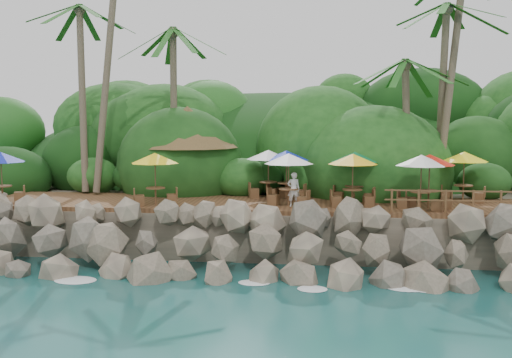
# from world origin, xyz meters

# --- Properties ---
(ground) EXTENTS (140.00, 140.00, 0.00)m
(ground) POSITION_xyz_m (0.00, 0.00, 0.00)
(ground) COLOR #19514F
(ground) RESTS_ON ground
(land_base) EXTENTS (32.00, 25.20, 2.10)m
(land_base) POSITION_xyz_m (0.00, 16.00, 1.05)
(land_base) COLOR gray
(land_base) RESTS_ON ground
(jungle_hill) EXTENTS (44.80, 28.00, 15.40)m
(jungle_hill) POSITION_xyz_m (0.00, 23.50, 0.00)
(jungle_hill) COLOR #143811
(jungle_hill) RESTS_ON ground
(seawall) EXTENTS (29.00, 4.00, 2.30)m
(seawall) POSITION_xyz_m (0.00, 2.00, 1.15)
(seawall) COLOR gray
(seawall) RESTS_ON ground
(terrace) EXTENTS (26.00, 5.00, 0.20)m
(terrace) POSITION_xyz_m (0.00, 6.00, 2.20)
(terrace) COLOR brown
(terrace) RESTS_ON land_base
(jungle_foliage) EXTENTS (44.00, 16.00, 12.00)m
(jungle_foliage) POSITION_xyz_m (0.00, 15.00, 0.00)
(jungle_foliage) COLOR #143811
(jungle_foliage) RESTS_ON ground
(foam_line) EXTENTS (25.20, 0.80, 0.06)m
(foam_line) POSITION_xyz_m (0.00, 0.30, 0.03)
(foam_line) COLOR white
(foam_line) RESTS_ON ground
(palapa) EXTENTS (5.40, 5.40, 4.60)m
(palapa) POSITION_xyz_m (-4.04, 9.24, 5.79)
(palapa) COLOR brown
(palapa) RESTS_ON ground
(dining_clusters) EXTENTS (23.75, 5.40, 2.39)m
(dining_clusters) POSITION_xyz_m (2.10, 5.68, 4.28)
(dining_clusters) COLOR brown
(dining_clusters) RESTS_ON terrace
(railing) EXTENTS (8.30, 0.10, 1.00)m
(railing) POSITION_xyz_m (9.87, 3.65, 2.91)
(railing) COLOR brown
(railing) RESTS_ON terrace
(waiter) EXTENTS (0.62, 0.47, 1.55)m
(waiter) POSITION_xyz_m (1.84, 4.82, 3.08)
(waiter) COLOR white
(waiter) RESTS_ON terrace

